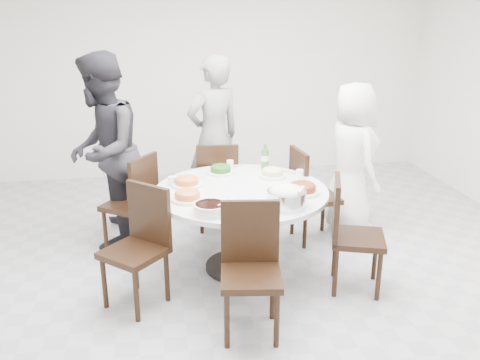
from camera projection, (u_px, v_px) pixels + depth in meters
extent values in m
cube|color=#A9A8AD|center=(255.00, 272.00, 4.52)|extent=(6.00, 6.00, 0.01)
cube|color=white|center=(212.00, 73.00, 6.87)|extent=(6.00, 0.01, 2.80)
cylinder|color=silver|center=(241.00, 229.00, 4.48)|extent=(1.50, 1.50, 0.75)
cube|color=black|center=(315.00, 195.00, 5.02)|extent=(0.46, 0.46, 0.95)
cube|color=black|center=(217.00, 184.00, 5.33)|extent=(0.45, 0.45, 0.95)
cube|color=black|center=(129.00, 203.00, 4.83)|extent=(0.58, 0.58, 0.95)
cube|color=black|center=(134.00, 250.00, 3.88)|extent=(0.59, 0.59, 0.95)
cube|color=black|center=(251.00, 274.00, 3.53)|extent=(0.48, 0.48, 0.95)
cube|color=black|center=(358.00, 236.00, 4.12)|extent=(0.53, 0.53, 0.95)
imported|color=white|center=(352.00, 158.00, 5.20)|extent=(0.62, 0.83, 1.55)
imported|color=black|center=(214.00, 137.00, 5.60)|extent=(0.76, 0.65, 1.77)
imported|color=black|center=(103.00, 151.00, 4.85)|extent=(0.81, 0.98, 1.87)
cylinder|color=white|center=(221.00, 171.00, 4.77)|extent=(0.25, 0.25, 0.06)
cylinder|color=white|center=(272.00, 174.00, 4.67)|extent=(0.25, 0.25, 0.07)
cylinder|color=white|center=(187.00, 182.00, 4.44)|extent=(0.26, 0.26, 0.07)
cylinder|color=white|center=(302.00, 189.00, 4.27)|extent=(0.30, 0.30, 0.08)
cylinder|color=white|center=(188.00, 196.00, 4.10)|extent=(0.27, 0.27, 0.07)
cylinder|color=silver|center=(286.00, 199.00, 3.97)|extent=(0.31, 0.31, 0.13)
cylinder|color=white|center=(210.00, 209.00, 3.84)|extent=(0.26, 0.26, 0.08)
cylinder|color=#33702D|center=(265.00, 156.00, 4.89)|extent=(0.07, 0.07, 0.25)
cylinder|color=white|center=(232.00, 165.00, 4.91)|extent=(0.07, 0.07, 0.08)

